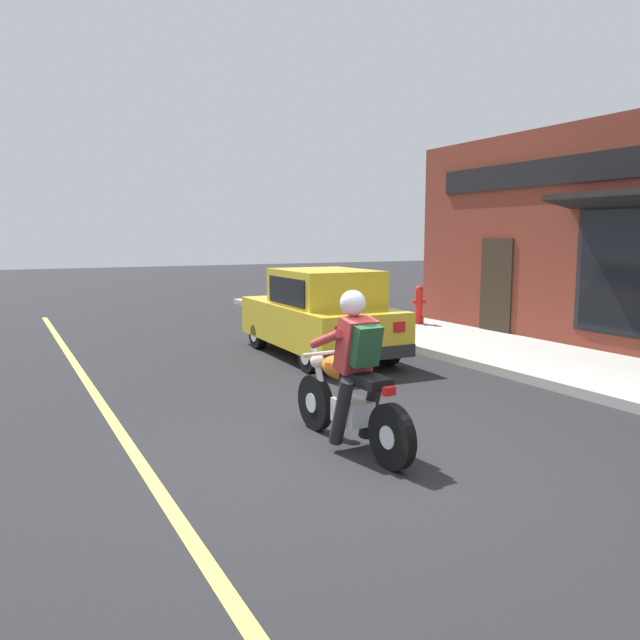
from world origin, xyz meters
TOP-DOWN VIEW (x-y plane):
  - ground_plane at (0.00, 0.00)m, footprint 80.00×80.00m
  - sidewalk_curb at (5.19, 3.00)m, footprint 2.60×22.00m
  - lane_stripe at (-1.80, 3.00)m, footprint 0.12×19.80m
  - motorcycle_with_rider at (0.20, 0.28)m, footprint 0.57×2.02m
  - car_hatchback at (2.19, 4.74)m, footprint 1.77×3.84m
  - fire_hydrant at (5.73, 6.59)m, footprint 0.36×0.24m

SIDE VIEW (x-z plane):
  - ground_plane at x=0.00m, z-range 0.00..0.00m
  - lane_stripe at x=-1.80m, z-range 0.00..0.01m
  - sidewalk_curb at x=5.19m, z-range 0.00..0.14m
  - fire_hydrant at x=5.73m, z-range 0.13..1.01m
  - motorcycle_with_rider at x=0.20m, z-range -0.13..1.49m
  - car_hatchback at x=2.19m, z-range -0.02..1.55m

